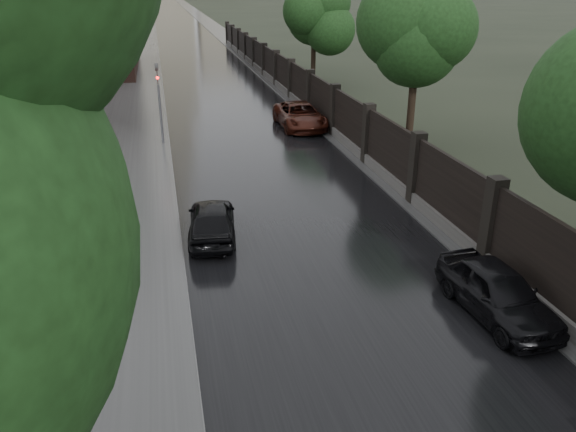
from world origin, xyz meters
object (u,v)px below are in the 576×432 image
Objects in this scene: tree_left_far at (82,28)px; hatchback_left at (212,220)px; tree_right_b at (417,43)px; traffic_light at (159,97)px; tree_right_c at (314,18)px; car_right_near at (497,292)px; car_right_far at (300,116)px.

tree_left_far is 2.02× the size of hatchback_left.
traffic_light is at bearing 165.76° from tree_right_b.
tree_right_c is 1.84× the size of car_right_near.
tree_right_c is at bearing 32.83° from tree_left_far.
tree_left_far is at bearing -147.17° from tree_right_c.
tree_right_c is at bearing -105.68° from hatchback_left.
tree_left_far is at bearing 152.70° from tree_right_b.
tree_right_c is 1.42× the size of car_right_far.
car_right_near is (11.40, -22.41, -4.59)m from tree_left_far.
tree_left_far is 1.94× the size of car_right_near.
car_right_near is at bearing -66.14° from traffic_light.
traffic_light is 19.12m from car_right_near.
tree_left_far reaches higher than hatchback_left.
tree_left_far reaches higher than tree_right_c.
tree_left_far is 12.49m from car_right_far.
tree_right_c is at bearing 71.53° from car_right_far.
car_right_near is (7.70, -17.41, -1.75)m from traffic_light.
traffic_light is (3.70, -5.01, -2.84)m from tree_left_far.
car_right_far is (-4.29, -13.06, -4.27)m from tree_right_c.
tree_right_b reaches higher than car_right_near.
car_right_far reaches higher than hatchback_left.
traffic_light is at bearing -53.53° from tree_left_far.
hatchback_left is (1.31, -11.36, -1.78)m from traffic_light.
car_right_far is (11.21, -3.06, -4.56)m from tree_left_far.
car_right_far is (7.51, 1.94, -1.71)m from traffic_light.
traffic_light is at bearing -128.18° from tree_right_c.
tree_right_c is 1.92× the size of hatchback_left.
car_right_near is at bearing 142.57° from hatchback_left.
traffic_light reaches higher than car_right_near.
car_right_far is at bearing -108.17° from tree_right_c.
tree_left_far is 1.05× the size of tree_right_c.
hatchback_left is at bearing -111.69° from tree_right_c.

